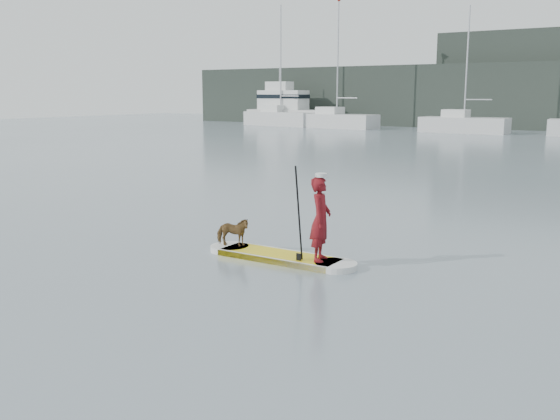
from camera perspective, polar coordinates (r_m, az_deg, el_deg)
The scene contains 11 objects.
ground at distance 10.17m, azimuth 7.31°, elevation -8.06°, with size 140.00×140.00×0.00m, color slate.
paddleboard at distance 12.38m, azimuth 0.00°, elevation -4.28°, with size 3.30×0.81×0.12m.
paddler at distance 11.73m, azimuth 3.74°, elevation -0.84°, with size 0.58×0.38×1.60m, color maroon.
white_cap at distance 11.59m, azimuth 3.78°, elevation 3.20°, with size 0.22×0.22×0.07m, color silver.
dog at distance 12.94m, azimuth -4.36°, elevation -2.01°, with size 0.32×0.71×0.60m, color brown.
paddle at distance 11.71m, azimuth 1.73°, elevation -1.44°, with size 0.10×0.30×2.00m.
sailboat_a at distance 64.35m, azimuth 0.02°, elevation 8.46°, with size 8.50×3.89×11.89m.
sailboat_b at distance 60.08m, azimuth 5.16°, elevation 8.27°, with size 8.38×3.52×12.08m.
sailboat_c at distance 54.75m, azimuth 16.39°, elevation 7.58°, with size 7.19×2.49×10.28m.
motor_yacht_b at distance 65.45m, azimuth 0.65°, elevation 9.21°, with size 8.96×3.19×5.88m.
shore_building_west at distance 64.30m, azimuth 20.63°, elevation 11.06°, with size 14.00×4.00×9.00m, color black.
Camera 1 is at (4.12, -8.72, 3.24)m, focal length 40.00 mm.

